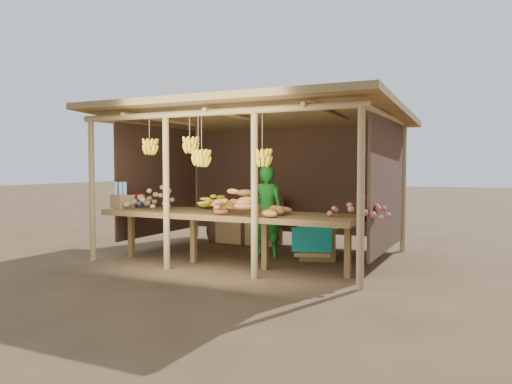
% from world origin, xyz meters
% --- Properties ---
extents(ground, '(60.00, 60.00, 0.00)m').
position_xyz_m(ground, '(0.00, 0.00, 0.00)').
color(ground, brown).
rests_on(ground, ground).
extents(stall_structure, '(4.70, 3.50, 2.43)m').
position_xyz_m(stall_structure, '(-0.01, -0.01, 1.92)').
color(stall_structure, tan).
rests_on(stall_structure, ground).
extents(counter, '(3.90, 1.05, 0.80)m').
position_xyz_m(counter, '(0.00, -0.95, 0.74)').
color(counter, brown).
rests_on(counter, ground).
extents(potato_heap, '(0.99, 0.67, 0.36)m').
position_xyz_m(potato_heap, '(-1.31, -0.96, 0.98)').
color(potato_heap, tan).
rests_on(potato_heap, counter).
extents(sweet_potato_heap, '(1.16, 0.76, 0.36)m').
position_xyz_m(sweet_potato_heap, '(0.39, -1.22, 0.98)').
color(sweet_potato_heap, '#AC642C').
rests_on(sweet_potato_heap, counter).
extents(onion_heap, '(0.92, 0.66, 0.36)m').
position_xyz_m(onion_heap, '(1.90, -0.87, 0.98)').
color(onion_heap, '#C15E62').
rests_on(onion_heap, counter).
extents(banana_pile, '(0.69, 0.46, 0.35)m').
position_xyz_m(banana_pile, '(-0.42, -0.65, 0.97)').
color(banana_pile, yellow).
rests_on(banana_pile, counter).
extents(tomato_basin, '(0.40, 0.40, 0.21)m').
position_xyz_m(tomato_basin, '(-1.90, -0.61, 0.89)').
color(tomato_basin, navy).
rests_on(tomato_basin, counter).
extents(bottle_box, '(0.41, 0.36, 0.42)m').
position_xyz_m(bottle_box, '(-1.90, -1.04, 0.96)').
color(bottle_box, olive).
rests_on(bottle_box, counter).
extents(vendor, '(0.58, 0.42, 1.49)m').
position_xyz_m(vendor, '(0.19, 0.02, 0.74)').
color(vendor, '#19741D').
rests_on(vendor, ground).
extents(tarp_crate, '(0.76, 0.70, 0.73)m').
position_xyz_m(tarp_crate, '(1.01, 0.13, 0.30)').
color(tarp_crate, brown).
rests_on(tarp_crate, ground).
extents(carton_stack, '(1.22, 0.50, 0.90)m').
position_xyz_m(carton_stack, '(-0.52, 0.98, 0.40)').
color(carton_stack, olive).
rests_on(carton_stack, ground).
extents(burlap_sacks, '(0.91, 0.47, 0.64)m').
position_xyz_m(burlap_sacks, '(-1.09, 1.03, 0.28)').
color(burlap_sacks, '#4A3122').
rests_on(burlap_sacks, ground).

